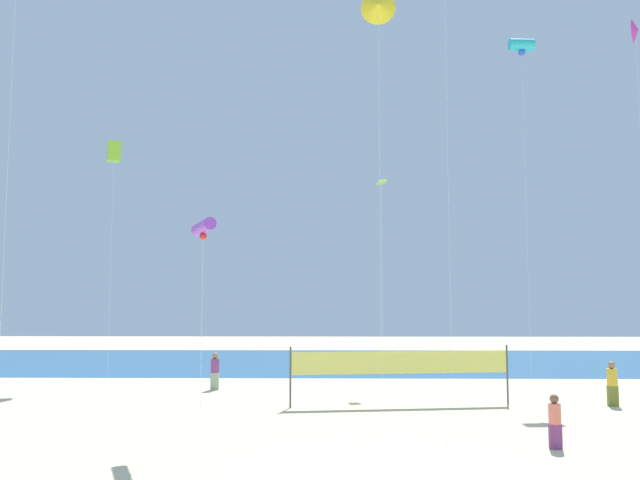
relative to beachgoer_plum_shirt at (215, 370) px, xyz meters
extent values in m
plane|color=beige|center=(6.92, -14.68, -0.94)|extent=(120.00, 120.00, 0.00)
cube|color=#28608C|center=(6.92, 14.57, -0.93)|extent=(120.00, 20.00, 0.01)
cube|color=#99B28C|center=(0.00, 0.00, -0.54)|extent=(0.38, 0.23, 0.80)
cylinder|color=#7A3872|center=(0.00, 0.00, 0.19)|extent=(0.40, 0.40, 0.66)
sphere|color=#997051|center=(0.00, 0.00, 0.67)|extent=(0.30, 0.30, 0.30)
cube|color=olive|center=(16.91, -4.52, -0.53)|extent=(0.39, 0.23, 0.81)
cylinder|color=gold|center=(16.91, -4.52, 0.21)|extent=(0.41, 0.41, 0.67)
sphere|color=#997051|center=(16.91, -4.52, 0.70)|extent=(0.30, 0.30, 0.30)
cube|color=#7A3872|center=(11.99, -12.18, -0.59)|extent=(0.34, 0.20, 0.70)
cylinder|color=#EA7260|center=(11.99, -12.18, 0.06)|extent=(0.35, 0.35, 0.58)
sphere|color=brown|center=(11.99, -12.18, 0.48)|extent=(0.26, 0.26, 0.26)
cylinder|color=#4C4C51|center=(3.93, -5.17, 0.26)|extent=(0.08, 0.08, 2.40)
cylinder|color=#4C4C51|center=(12.84, -3.97, 0.26)|extent=(0.08, 0.08, 2.40)
cube|color=#EAE566|center=(8.39, -4.57, 0.79)|extent=(8.91, 1.22, 0.90)
cylinder|color=silver|center=(15.71, 2.32, 7.96)|extent=(0.01, 0.01, 17.79)
cylinder|color=#26BFCC|center=(15.71, 2.32, 16.86)|extent=(1.33, 0.70, 0.62)
sphere|color=blue|center=(15.71, 2.32, 16.45)|extent=(0.37, 0.37, 0.37)
cylinder|color=silver|center=(-6.56, 4.12, 5.32)|extent=(0.01, 0.01, 12.51)
cube|color=#8CD833|center=(-6.56, 4.12, 11.58)|extent=(0.92, 0.92, 1.11)
cylinder|color=silver|center=(1.58, -11.35, 2.32)|extent=(0.01, 0.01, 6.52)
cylinder|color=purple|center=(1.58, -11.35, 5.58)|extent=(1.15, 2.08, 0.38)
sphere|color=red|center=(1.58, -11.35, 5.29)|extent=(0.23, 0.23, 0.23)
cylinder|color=silver|center=(7.34, -7.86, 6.69)|extent=(0.01, 0.01, 15.26)
cone|color=yellow|center=(7.34, -7.86, 14.32)|extent=(1.33, 0.45, 1.31)
cone|color=#D833A5|center=(20.64, -0.04, 16.61)|extent=(0.86, 1.13, 1.17)
cylinder|color=silver|center=(10.42, -4.70, 9.62)|extent=(0.01, 0.01, 21.11)
cylinder|color=silver|center=(-5.62, -9.44, 7.29)|extent=(0.01, 0.01, 16.46)
cylinder|color=silver|center=(8.19, 2.31, 4.26)|extent=(0.01, 0.01, 10.39)
pyramid|color=#8CD833|center=(8.17, 2.32, 9.52)|extent=(0.77, 0.77, 0.32)
camera|label=1|loc=(5.57, -31.44, 3.32)|focal=36.62mm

